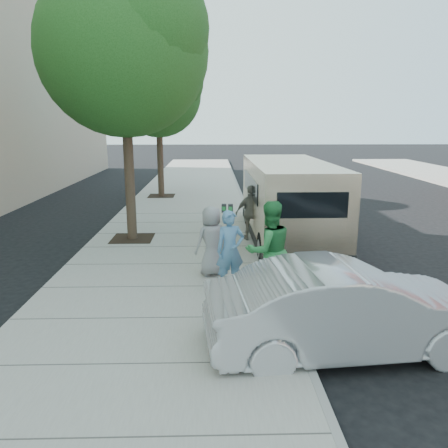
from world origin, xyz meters
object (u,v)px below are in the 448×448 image
at_px(person_officer, 230,250).
at_px(person_striped_polo, 251,213).
at_px(tree_near, 125,44).
at_px(person_green_shirt, 269,251).
at_px(parking_meter, 227,219).
at_px(tree_far, 159,90).
at_px(person_gray_shirt, 212,241).
at_px(sedan, 347,309).
at_px(van, 288,200).

relative_size(person_officer, person_striped_polo, 1.02).
relative_size(tree_near, person_green_shirt, 3.90).
bearing_deg(tree_near, person_green_shirt, -53.26).
bearing_deg(parking_meter, tree_near, 151.58).
distance_m(tree_far, person_gray_shirt, 11.70).
distance_m(sedan, person_gray_shirt, 3.83).
bearing_deg(tree_far, van, -58.65).
height_order(tree_near, parking_meter, tree_near).
bearing_deg(van, person_officer, -114.97).
bearing_deg(tree_far, tree_near, -90.00).
height_order(tree_near, sedan, tree_near).
height_order(sedan, person_green_shirt, person_green_shirt).
bearing_deg(sedan, van, -7.31).
bearing_deg(tree_far, person_striped_polo, -66.10).
relative_size(parking_meter, person_officer, 0.84).
xyz_separation_m(parking_meter, van, (1.86, 1.99, 0.12)).
distance_m(van, person_officer, 4.55).
distance_m(person_officer, person_gray_shirt, 0.92).
height_order(tree_far, person_gray_shirt, tree_far).
distance_m(parking_meter, person_gray_shirt, 1.38).
distance_m(parking_meter, person_striped_polo, 1.84).
relative_size(tree_near, van, 1.16).
bearing_deg(person_green_shirt, person_officer, -54.15).
height_order(parking_meter, person_gray_shirt, person_gray_shirt).
height_order(van, person_striped_polo, van).
height_order(parking_meter, person_striped_polo, person_striped_polo).
relative_size(tree_near, tree_far, 1.16).
bearing_deg(person_gray_shirt, tree_far, -106.71).
bearing_deg(sedan, person_gray_shirt, 27.05).
bearing_deg(parking_meter, person_striped_polo, 71.83).
distance_m(person_officer, person_striped_polo, 3.89).
xyz_separation_m(tree_near, person_officer, (2.68, -4.01, -4.58)).
bearing_deg(parking_meter, van, 53.26).
height_order(van, person_green_shirt, van).
xyz_separation_m(tree_far, person_officer, (2.68, -11.61, -3.92)).
bearing_deg(van, tree_far, 120.70).
bearing_deg(van, person_striped_polo, -164.27).
height_order(tree_near, van, tree_near).
xyz_separation_m(tree_far, person_gray_shirt, (2.30, -10.77, -3.95)).
distance_m(parking_meter, person_green_shirt, 2.79).
xyz_separation_m(tree_near, sedan, (4.38, -6.39, -4.83)).
height_order(person_officer, person_striped_polo, person_officer).
bearing_deg(person_striped_polo, tree_near, -13.75).
bearing_deg(van, person_green_shirt, -104.41).
xyz_separation_m(sedan, person_striped_polo, (-0.93, 6.19, 0.23)).
distance_m(tree_near, person_gray_shirt, 6.06).
xyz_separation_m(person_green_shirt, person_gray_shirt, (-1.10, 1.39, -0.18)).
height_order(person_officer, person_gray_shirt, person_officer).
xyz_separation_m(person_officer, person_gray_shirt, (-0.38, 0.84, -0.04)).
bearing_deg(tree_far, parking_meter, -74.09).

